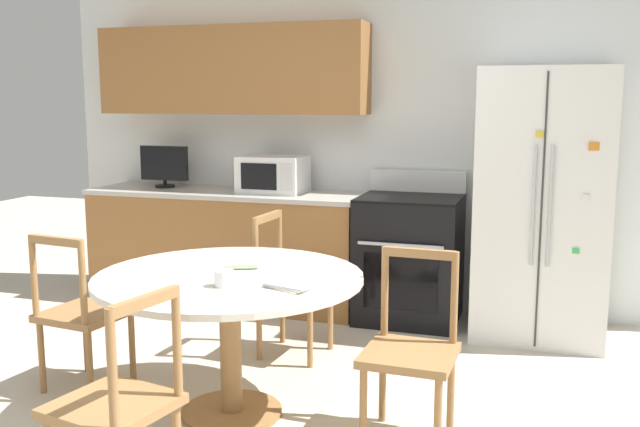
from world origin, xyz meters
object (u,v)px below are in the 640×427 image
Objects in this scene: dining_chair_near at (118,406)px; candle_glass at (224,279)px; oven_range at (409,257)px; refrigerator at (542,204)px; dining_chair_left at (82,314)px; microwave at (273,174)px; countertop_tv at (164,165)px; dining_chair_far at (291,288)px; dining_chair_right at (411,352)px.

dining_chair_near reaches higher than candle_glass.
oven_range is at bearing 76.83° from candle_glass.
refrigerator is 2.02× the size of dining_chair_left.
microwave reaches higher than dining_chair_left.
refrigerator is 4.42× the size of countertop_tv.
dining_chair_right is at bearing 49.77° from dining_chair_far.
dining_chair_far is 1.86m from dining_chair_near.
microwave is at bearing 20.92° from dining_chair_near.
dining_chair_right is at bearing -106.89° from refrigerator.
countertop_tv is at bearing 177.46° from refrigerator.
refrigerator is 2.02× the size of dining_chair_right.
refrigerator is 2.97m from countertop_tv.
oven_range is at bearing -2.70° from microwave.
dining_chair_near is at bearing 2.85° from dining_chair_far.
oven_range is at bearing -0.81° from dining_chair_near.
refrigerator reaches higher than candle_glass.
countertop_tv is at bearing 177.89° from oven_range.
countertop_tv is 3.29m from dining_chair_near.
dining_chair_right is at bearing -38.73° from countertop_tv.
microwave is 1.28m from dining_chair_far.
microwave is 0.55× the size of dining_chair_left.
oven_range reaches higher than dining_chair_near.
oven_range is at bearing 152.70° from dining_chair_far.
microwave is (-1.09, 0.05, 0.57)m from oven_range.
microwave is 2.96m from dining_chair_near.
countertop_tv reaches higher than candle_glass.
refrigerator is 3.02m from dining_chair_left.
countertop_tv is at bearing 125.75° from candle_glass.
countertop_tv is (-2.05, 0.08, 0.61)m from oven_range.
dining_chair_left is at bearing -129.18° from oven_range.
refrigerator is at bearing -3.51° from oven_range.
dining_chair_near is at bearing -99.66° from candle_glass.
dining_chair_far reaches higher than candle_glass.
oven_range is (-0.91, 0.06, -0.44)m from refrigerator.
dining_chair_right is (1.85, -0.03, 0.00)m from dining_chair_left.
refrigerator is at bearing -104.90° from dining_chair_right.
microwave is 2.24m from candle_glass.
dining_chair_near is (-0.61, -2.81, -0.03)m from oven_range.
dining_chair_left and dining_chair_far have the same top height.
candle_glass is (0.60, -2.14, -0.26)m from microwave.
microwave is at bearing -1.43° from countertop_tv.
dining_chair_left is 1.00× the size of dining_chair_far.
dining_chair_far is 1.00× the size of dining_chair_near.
oven_range reaches higher than dining_chair_right.
countertop_tv is 0.46× the size of dining_chair_far.
countertop_tv reaches higher than dining_chair_near.
countertop_tv is at bearing 38.02° from dining_chair_near.
microwave is 2.48m from dining_chair_right.
oven_range is at bearing -2.11° from countertop_tv.
countertop_tv is 0.46× the size of dining_chair_left.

